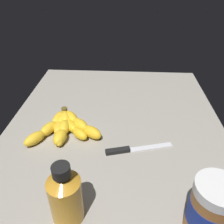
# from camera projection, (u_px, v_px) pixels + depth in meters

# --- Properties ---
(ground_plane) EXTENTS (0.87, 0.71, 0.04)m
(ground_plane) POSITION_uv_depth(u_px,v_px,m) (115.00, 129.00, 0.78)
(ground_plane) COLOR gray
(banana_bunch) EXTENTS (0.19, 0.24, 0.04)m
(banana_bunch) POSITION_uv_depth(u_px,v_px,m) (65.00, 126.00, 0.72)
(banana_bunch) COLOR gold
(banana_bunch) RESTS_ON ground_plane
(peanut_butter_jar) EXTENTS (0.09, 0.09, 0.13)m
(peanut_butter_jar) POSITION_uv_depth(u_px,v_px,m) (211.00, 209.00, 0.43)
(peanut_butter_jar) COLOR #9E602D
(peanut_butter_jar) RESTS_ON ground_plane
(honey_bottle) EXTENTS (0.07, 0.07, 0.15)m
(honey_bottle) POSITION_uv_depth(u_px,v_px,m) (65.00, 196.00, 0.45)
(honey_bottle) COLOR orange
(honey_bottle) RESTS_ON ground_plane
(butter_knife) EXTENTS (0.07, 0.20, 0.01)m
(butter_knife) POSITION_uv_depth(u_px,v_px,m) (133.00, 149.00, 0.66)
(butter_knife) COLOR silver
(butter_knife) RESTS_ON ground_plane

